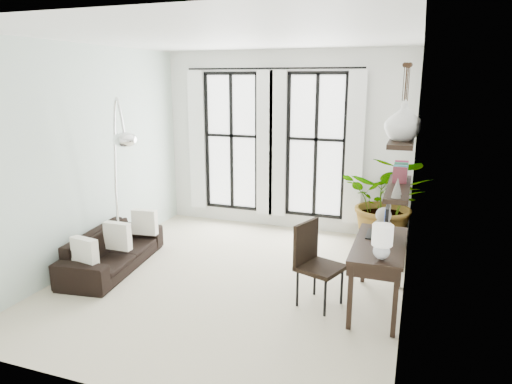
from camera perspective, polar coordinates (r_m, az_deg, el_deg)
The scene contains 16 objects.
floor at distance 6.44m, azimuth -3.05°, elevation -10.89°, with size 5.00×5.00×0.00m, color beige.
ceiling at distance 5.86m, azimuth -3.47°, elevation 18.80°, with size 5.00×5.00×0.00m, color white.
wall_left at distance 7.11m, azimuth -20.25°, elevation 4.18°, with size 5.00×5.00×0.00m, color silver.
wall_right at distance 5.50m, azimuth 18.96°, elevation 1.62°, with size 5.00×5.00×0.00m, color white.
wall_back at distance 8.28m, azimuth 3.49°, elevation 6.28°, with size 4.50×4.50×0.00m, color white.
windows at distance 8.27m, azimuth 2.01°, elevation 6.01°, with size 3.26×0.13×2.65m.
wall_shelves at distance 5.39m, azimuth 17.56°, elevation 2.90°, with size 0.25×1.30×0.60m.
sofa at distance 7.03m, azimuth -17.44°, elevation -6.88°, with size 1.90×0.74×0.55m, color black.
throw_pillows at distance 6.90m, azimuth -16.91°, elevation -5.28°, with size 0.40×1.52×0.40m.
plant at distance 7.71m, azimuth 16.18°, elevation -1.10°, with size 1.39×1.21×1.54m, color #2D7228.
desk at distance 5.58m, azimuth 15.09°, elevation -6.93°, with size 0.59×1.39×1.21m.
desk_chair at distance 5.63m, azimuth 7.26°, elevation -8.23°, with size 0.63×0.63×1.03m.
arc_lamp at distance 6.73m, azimuth -16.77°, elevation 5.42°, with size 0.75×0.59×2.46m.
buddha at distance 7.20m, azimuth 15.46°, elevation -5.61°, with size 0.47×0.47×0.84m.
vase_a at distance 5.04m, azimuth 17.87°, elevation 8.33°, with size 0.37×0.37×0.38m, color white.
vase_b at distance 5.43m, azimuth 18.03°, elevation 8.68°, with size 0.37×0.37×0.38m, color white.
Camera 1 is at (2.27, -5.38, 2.70)m, focal length 32.00 mm.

